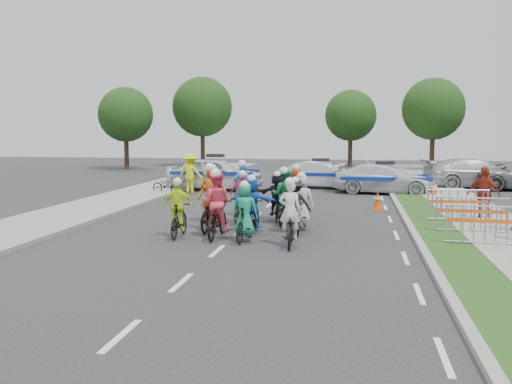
% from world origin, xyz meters
% --- Properties ---
extents(ground, '(90.00, 90.00, 0.00)m').
position_xyz_m(ground, '(0.00, 0.00, 0.00)').
color(ground, '#28282B').
rests_on(ground, ground).
extents(curb_right, '(0.20, 60.00, 0.12)m').
position_xyz_m(curb_right, '(5.10, 5.00, 0.06)').
color(curb_right, gray).
rests_on(curb_right, ground).
extents(grass_strip, '(1.20, 60.00, 0.11)m').
position_xyz_m(grass_strip, '(5.80, 5.00, 0.06)').
color(grass_strip, '#274A17').
rests_on(grass_strip, ground).
extents(sidewalk_right, '(2.40, 60.00, 0.13)m').
position_xyz_m(sidewalk_right, '(7.60, 5.00, 0.07)').
color(sidewalk_right, gray).
rests_on(sidewalk_right, ground).
extents(sidewalk_left, '(3.00, 60.00, 0.13)m').
position_xyz_m(sidewalk_left, '(-6.50, 5.00, 0.07)').
color(sidewalk_left, gray).
rests_on(sidewalk_left, ground).
extents(rider_0, '(0.74, 1.82, 1.82)m').
position_xyz_m(rider_0, '(1.73, 0.96, 0.60)').
color(rider_0, black).
rests_on(rider_0, ground).
extents(rider_1, '(0.75, 1.64, 1.68)m').
position_xyz_m(rider_1, '(0.46, 1.36, 0.66)').
color(rider_1, black).
rests_on(rider_1, ground).
extents(rider_2, '(0.83, 1.94, 1.97)m').
position_xyz_m(rider_2, '(-0.44, 1.75, 0.73)').
color(rider_2, black).
rests_on(rider_2, ground).
extents(rider_3, '(0.87, 1.65, 1.72)m').
position_xyz_m(rider_3, '(-1.50, 1.62, 0.67)').
color(rider_3, black).
rests_on(rider_3, ground).
extents(rider_4, '(1.02, 1.74, 1.69)m').
position_xyz_m(rider_4, '(1.68, 2.76, 0.66)').
color(rider_4, black).
rests_on(rider_4, ground).
extents(rider_5, '(1.42, 1.69, 1.74)m').
position_xyz_m(rider_5, '(0.42, 2.65, 0.74)').
color(rider_5, black).
rests_on(rider_5, ground).
extents(rider_6, '(0.80, 2.04, 2.05)m').
position_xyz_m(rider_6, '(-0.89, 2.91, 0.67)').
color(rider_6, black).
rests_on(rider_6, ground).
extents(rider_7, '(0.81, 1.75, 1.78)m').
position_xyz_m(rider_7, '(1.80, 3.45, 0.70)').
color(rider_7, black).
rests_on(rider_7, ground).
extents(rider_8, '(0.80, 1.86, 1.87)m').
position_xyz_m(rider_8, '(1.17, 4.30, 0.70)').
color(rider_8, black).
rests_on(rider_8, ground).
extents(rider_9, '(0.92, 1.70, 1.74)m').
position_xyz_m(rider_9, '(-0.20, 4.44, 0.67)').
color(rider_9, black).
rests_on(rider_9, ground).
extents(rider_10, '(1.11, 1.94, 1.94)m').
position_xyz_m(rider_10, '(-1.18, 4.30, 0.75)').
color(rider_10, black).
rests_on(rider_10, ground).
extents(rider_11, '(1.36, 1.62, 1.67)m').
position_xyz_m(rider_11, '(0.83, 5.13, 0.71)').
color(rider_11, black).
rests_on(rider_11, ground).
extents(rider_12, '(1.04, 2.04, 1.98)m').
position_xyz_m(rider_12, '(-0.51, 5.96, 0.65)').
color(rider_12, black).
rests_on(rider_12, ground).
extents(rider_13, '(0.78, 1.76, 1.84)m').
position_xyz_m(rider_13, '(1.34, 6.43, 0.72)').
color(rider_13, black).
rests_on(rider_13, ground).
extents(police_car_0, '(4.95, 2.10, 1.67)m').
position_xyz_m(police_car_0, '(-3.53, 14.20, 0.83)').
color(police_car_0, silver).
rests_on(police_car_0, ground).
extents(police_car_1, '(4.42, 2.09, 1.40)m').
position_xyz_m(police_car_1, '(1.64, 16.12, 0.70)').
color(police_car_1, silver).
rests_on(police_car_1, ground).
extents(police_car_2, '(5.10, 2.75, 1.40)m').
position_xyz_m(police_car_2, '(4.82, 14.06, 0.70)').
color(police_car_2, silver).
rests_on(police_car_2, ground).
extents(civilian_sedan, '(5.62, 3.02, 1.55)m').
position_xyz_m(civilian_sedan, '(9.58, 17.36, 0.77)').
color(civilian_sedan, '#B2B2B7').
rests_on(civilian_sedan, ground).
extents(spectator_2, '(1.15, 0.97, 1.84)m').
position_xyz_m(spectator_2, '(7.59, 5.97, 0.92)').
color(spectator_2, maroon).
rests_on(spectator_2, ground).
extents(marshal_hiviz, '(1.31, 0.84, 1.92)m').
position_xyz_m(marshal_hiviz, '(-4.42, 12.75, 0.96)').
color(marshal_hiviz, '#ECFF0D').
rests_on(marshal_hiviz, ground).
extents(barrier_0, '(2.04, 0.68, 1.12)m').
position_xyz_m(barrier_0, '(6.70, 1.50, 0.56)').
color(barrier_0, '#A5A8AD').
rests_on(barrier_0, ground).
extents(barrier_1, '(2.04, 0.68, 1.12)m').
position_xyz_m(barrier_1, '(6.70, 3.31, 0.56)').
color(barrier_1, '#A5A8AD').
rests_on(barrier_1, ground).
extents(barrier_2, '(2.04, 0.68, 1.12)m').
position_xyz_m(barrier_2, '(6.70, 5.50, 0.56)').
color(barrier_2, '#A5A8AD').
rests_on(barrier_2, ground).
extents(cone_0, '(0.40, 0.40, 0.70)m').
position_xyz_m(cone_0, '(4.26, 8.22, 0.34)').
color(cone_0, '#F24C0C').
rests_on(cone_0, ground).
extents(cone_1, '(0.40, 0.40, 0.70)m').
position_xyz_m(cone_1, '(6.91, 12.94, 0.34)').
color(cone_1, '#F24C0C').
rests_on(cone_1, ground).
extents(parked_bike, '(1.65, 0.97, 0.82)m').
position_xyz_m(parked_bike, '(-5.47, 12.25, 0.41)').
color(parked_bike, black).
rests_on(parked_bike, ground).
extents(tree_0, '(4.20, 4.20, 6.30)m').
position_xyz_m(tree_0, '(-14.00, 28.00, 4.19)').
color(tree_0, '#382619').
rests_on(tree_0, ground).
extents(tree_1, '(4.55, 4.55, 6.82)m').
position_xyz_m(tree_1, '(9.00, 30.00, 4.54)').
color(tree_1, '#382619').
rests_on(tree_1, ground).
extents(tree_3, '(4.90, 4.90, 7.35)m').
position_xyz_m(tree_3, '(-9.00, 32.00, 4.89)').
color(tree_3, '#382619').
rests_on(tree_3, ground).
extents(tree_4, '(4.20, 4.20, 6.30)m').
position_xyz_m(tree_4, '(3.00, 34.00, 4.19)').
color(tree_4, '#382619').
rests_on(tree_4, ground).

